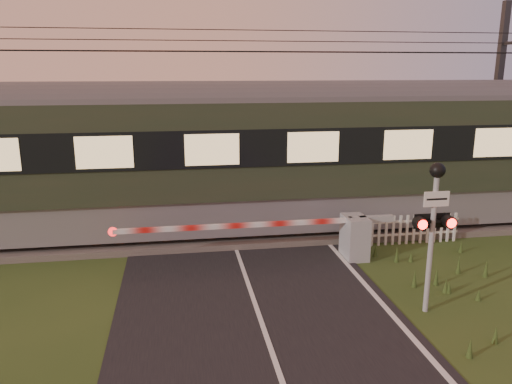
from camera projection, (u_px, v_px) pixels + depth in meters
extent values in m
plane|color=#294119|center=(267.00, 339.00, 9.51)|extent=(160.00, 160.00, 0.00)
cube|color=black|center=(267.00, 339.00, 9.51)|extent=(6.00, 140.00, 0.02)
cube|color=#47423D|center=(230.00, 230.00, 15.73)|extent=(140.00, 3.40, 0.24)
cube|color=slate|center=(232.00, 231.00, 14.99)|extent=(140.00, 0.08, 0.14)
cube|color=slate|center=(227.00, 218.00, 16.37)|extent=(140.00, 0.08, 0.14)
cube|color=#2D2116|center=(230.00, 226.00, 15.70)|extent=(0.24, 2.20, 0.06)
cylinder|color=black|center=(229.00, 51.00, 14.13)|extent=(120.00, 0.02, 0.02)
cylinder|color=black|center=(227.00, 52.00, 14.70)|extent=(120.00, 0.02, 0.02)
cylinder|color=black|center=(227.00, 30.00, 14.27)|extent=(120.00, 0.02, 0.02)
cylinder|color=black|center=(227.00, 41.00, 14.34)|extent=(120.00, 0.02, 0.02)
cube|color=gray|center=(210.00, 206.00, 15.44)|extent=(21.84, 2.89, 1.08)
cube|color=#243221|center=(208.00, 146.00, 14.98)|extent=(22.75, 3.14, 2.71)
cylinder|color=#4C4C4F|center=(207.00, 100.00, 14.65)|extent=(22.75, 1.10, 1.10)
cube|color=#FFD893|center=(212.00, 150.00, 13.40)|extent=(19.57, 0.04, 0.85)
cube|color=gray|center=(355.00, 237.00, 13.51)|extent=(0.58, 0.89, 1.16)
cylinder|color=gray|center=(349.00, 238.00, 13.49)|extent=(0.13, 0.13, 1.16)
cube|color=gray|center=(376.00, 219.00, 13.48)|extent=(0.95, 0.17, 0.17)
cube|color=red|center=(236.00, 226.00, 12.89)|extent=(6.18, 0.12, 0.12)
cylinder|color=red|center=(113.00, 232.00, 12.41)|extent=(0.23, 0.04, 0.23)
cylinder|color=gray|center=(431.00, 246.00, 10.28)|extent=(0.11, 0.11, 2.92)
cube|color=white|center=(437.00, 199.00, 9.98)|extent=(0.54, 0.03, 0.31)
sphere|color=black|center=(438.00, 170.00, 9.90)|extent=(0.31, 0.31, 0.31)
cube|color=black|center=(433.00, 221.00, 10.15)|extent=(0.73, 0.06, 0.06)
cylinder|color=#FF140C|center=(423.00, 225.00, 9.93)|extent=(0.19, 0.02, 0.19)
cylinder|color=#FF140C|center=(452.00, 223.00, 10.03)|extent=(0.19, 0.02, 0.19)
cube|color=black|center=(432.00, 221.00, 10.20)|extent=(0.78, 0.02, 0.31)
cube|color=silver|center=(399.00, 234.00, 14.62)|extent=(3.67, 0.04, 0.06)
cube|color=silver|center=(400.00, 222.00, 14.53)|extent=(3.67, 0.04, 0.06)
cube|color=#2D2D30|center=(496.00, 105.00, 18.65)|extent=(0.23, 0.23, 7.38)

